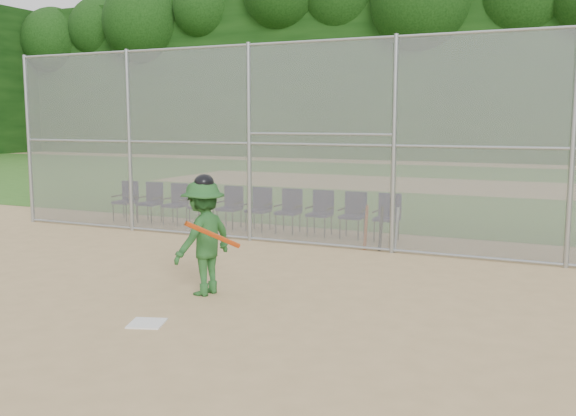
% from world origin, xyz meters
% --- Properties ---
extents(ground, '(100.00, 100.00, 0.00)m').
position_xyz_m(ground, '(0.00, 0.00, 0.00)').
color(ground, tan).
rests_on(ground, ground).
extents(grass_strip, '(100.00, 100.00, 0.00)m').
position_xyz_m(grass_strip, '(0.00, 18.00, 0.01)').
color(grass_strip, '#2E5E1C').
rests_on(grass_strip, ground).
extents(dirt_patch_far, '(24.00, 24.00, 0.00)m').
position_xyz_m(dirt_patch_far, '(0.00, 18.00, 0.01)').
color(dirt_patch_far, tan).
rests_on(dirt_patch_far, ground).
extents(backstop_fence, '(16.09, 0.09, 4.00)m').
position_xyz_m(backstop_fence, '(0.00, 5.00, 2.07)').
color(backstop_fence, gray).
rests_on(backstop_fence, ground).
extents(treeline, '(81.00, 60.00, 11.00)m').
position_xyz_m(treeline, '(0.00, 20.00, 5.50)').
color(treeline, black).
rests_on(treeline, ground).
extents(home_plate, '(0.52, 0.52, 0.02)m').
position_xyz_m(home_plate, '(-0.57, -0.39, 0.01)').
color(home_plate, silver).
rests_on(home_plate, ground).
extents(batter_at_plate, '(1.05, 1.32, 1.72)m').
position_xyz_m(batter_at_plate, '(-0.66, 1.08, 0.83)').
color(batter_at_plate, '#215322').
rests_on(batter_at_plate, ground).
extents(spare_bats, '(0.66, 0.25, 0.85)m').
position_xyz_m(spare_bats, '(0.75, 5.13, 0.42)').
color(spare_bats, '#D84C14').
rests_on(spare_bats, ground).
extents(chair_0, '(0.54, 0.52, 0.96)m').
position_xyz_m(chair_0, '(-6.11, 6.15, 0.48)').
color(chair_0, '#100F37').
rests_on(chair_0, ground).
extents(chair_1, '(0.54, 0.52, 0.96)m').
position_xyz_m(chair_1, '(-5.37, 6.15, 0.48)').
color(chair_1, '#100F37').
rests_on(chair_1, ground).
extents(chair_2, '(0.54, 0.52, 0.96)m').
position_xyz_m(chair_2, '(-4.63, 6.15, 0.48)').
color(chair_2, '#100F37').
rests_on(chair_2, ground).
extents(chair_3, '(0.54, 0.52, 0.96)m').
position_xyz_m(chair_3, '(-3.88, 6.15, 0.48)').
color(chair_3, '#100F37').
rests_on(chair_3, ground).
extents(chair_4, '(0.54, 0.52, 0.96)m').
position_xyz_m(chair_4, '(-3.14, 6.15, 0.48)').
color(chair_4, '#100F37').
rests_on(chair_4, ground).
extents(chair_5, '(0.54, 0.52, 0.96)m').
position_xyz_m(chair_5, '(-2.40, 6.15, 0.48)').
color(chair_5, '#100F37').
rests_on(chair_5, ground).
extents(chair_6, '(0.54, 0.52, 0.96)m').
position_xyz_m(chair_6, '(-1.66, 6.15, 0.48)').
color(chair_6, '#100F37').
rests_on(chair_6, ground).
extents(chair_7, '(0.54, 0.52, 0.96)m').
position_xyz_m(chair_7, '(-0.91, 6.15, 0.48)').
color(chair_7, '#100F37').
rests_on(chair_7, ground).
extents(chair_8, '(0.54, 0.52, 0.96)m').
position_xyz_m(chair_8, '(-0.17, 6.15, 0.48)').
color(chair_8, '#100F37').
rests_on(chair_8, ground).
extents(chair_9, '(0.54, 0.52, 0.96)m').
position_xyz_m(chair_9, '(0.57, 6.15, 0.48)').
color(chair_9, '#100F37').
rests_on(chair_9, ground).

